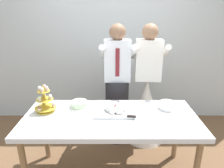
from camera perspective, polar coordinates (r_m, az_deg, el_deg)
rear_wall at (r=3.36m, az=-0.33°, el=13.84°), size 5.20×0.10×2.90m
dessert_table at (r=2.16m, az=-0.45°, el=-10.73°), size 1.80×0.80×0.78m
cupcake_stand at (r=2.28m, az=-18.43°, el=-4.51°), size 0.23×0.23×0.31m
main_cake_tray at (r=2.17m, az=0.64°, el=-7.07°), size 0.43×0.32×0.12m
plate_stack at (r=2.34m, az=15.18°, el=-5.86°), size 0.19×0.19×0.08m
round_cake at (r=2.32m, az=-9.23°, el=-5.71°), size 0.24×0.24×0.07m
person_groom at (r=2.80m, az=1.35°, el=-2.31°), size 0.46×0.49×1.66m
person_bride at (r=2.93m, az=9.45°, el=-5.06°), size 0.56×0.56×1.66m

